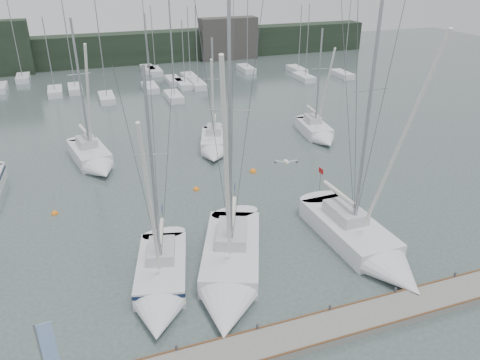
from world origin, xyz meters
name	(u,v)px	position (x,y,z in m)	size (l,w,h in m)	color
ground	(263,278)	(0.00, 0.00, 0.00)	(160.00, 160.00, 0.00)	#455451
dock	(303,335)	(0.00, -5.00, 0.20)	(24.00, 2.00, 0.40)	slate
far_treeline	(123,49)	(0.00, 62.00, 2.50)	(90.00, 4.00, 5.00)	black
far_building_right	(228,38)	(18.00, 60.00, 3.50)	(10.00, 3.00, 7.00)	#3C3A37
mast_forest	(133,83)	(-0.85, 46.14, 0.47)	(58.67, 27.01, 14.69)	silver
sailboat_near_left	(161,286)	(-5.83, 0.55, 0.56)	(4.69, 8.81, 13.21)	silver
sailboat_near_center	(229,276)	(-2.03, 0.09, 0.57)	(7.03, 11.15, 16.39)	silver
sailboat_near_right	(369,248)	(6.90, -0.20, 0.61)	(3.54, 11.01, 17.00)	silver
sailboat_mid_b	(94,160)	(-7.94, 19.52, 0.62)	(4.11, 8.18, 13.20)	silver
sailboat_mid_c	(214,146)	(2.91, 19.20, 0.58)	(4.54, 7.60, 11.07)	silver
sailboat_mid_e	(318,133)	(13.84, 19.07, 0.55)	(3.24, 7.20, 11.36)	silver
buoy_a	(196,190)	(-0.75, 12.16, 0.00)	(0.49, 0.49, 0.49)	orange
buoy_b	(253,172)	(4.71, 13.79, 0.00)	(0.59, 0.59, 0.59)	orange
buoy_c	(55,214)	(-11.32, 11.90, 0.00)	(0.50, 0.50, 0.50)	orange
dock_banner	(48,357)	(-11.14, -5.18, 2.92)	(0.65, 0.12, 4.26)	gray
seagull	(286,162)	(0.93, -0.34, 7.32)	(1.10, 0.53, 0.22)	silver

